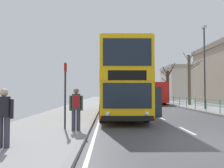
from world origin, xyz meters
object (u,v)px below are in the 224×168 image
at_px(double_decker_bus_main, 121,83).
at_px(bare_tree_far_00, 168,85).
at_px(pedestrian_with_backpack, 76,106).
at_px(background_bus_far_lane, 150,92).
at_px(bus_stop_sign_near, 65,88).
at_px(background_building_00, 184,83).
at_px(bare_tree_far_01, 189,78).
at_px(street_lamp_far_side, 204,61).
at_px(pedestrian_companion, 4,114).

height_order(double_decker_bus_main, bare_tree_far_00, bare_tree_far_00).
xyz_separation_m(double_decker_bus_main, pedestrian_with_backpack, (-2.20, -7.22, -1.23)).
height_order(background_bus_far_lane, bus_stop_sign_near, background_bus_far_lane).
relative_size(bus_stop_sign_near, bare_tree_far_00, 0.48).
bearing_deg(bus_stop_sign_near, background_building_00, 65.93).
relative_size(double_decker_bus_main, bare_tree_far_01, 1.77).
distance_m(background_bus_far_lane, background_building_00, 24.46).
relative_size(pedestrian_with_backpack, background_building_00, 0.16).
height_order(street_lamp_far_side, bare_tree_far_00, street_lamp_far_side).
distance_m(double_decker_bus_main, background_bus_far_lane, 17.73).
relative_size(pedestrian_companion, background_building_00, 0.15).
height_order(bare_tree_far_00, bare_tree_far_01, bare_tree_far_01).
bearing_deg(street_lamp_far_side, background_bus_far_lane, 102.56).
bearing_deg(street_lamp_far_side, bare_tree_far_01, 81.60).
xyz_separation_m(bus_stop_sign_near, bare_tree_far_01, (11.74, 17.96, 1.52)).
distance_m(double_decker_bus_main, street_lamp_far_side, 9.48).
bearing_deg(pedestrian_companion, pedestrian_with_backpack, 59.08).
distance_m(pedestrian_companion, street_lamp_far_side, 19.03).
distance_m(double_decker_bus_main, bare_tree_far_01, 14.47).
height_order(pedestrian_companion, bare_tree_far_01, bare_tree_far_01).
bearing_deg(bus_stop_sign_near, bare_tree_far_00, 65.99).
relative_size(pedestrian_companion, bare_tree_far_00, 0.28).
distance_m(background_bus_far_lane, street_lamp_far_side, 13.01).
bearing_deg(pedestrian_with_backpack, street_lamp_far_side, 49.09).
bearing_deg(background_building_00, bus_stop_sign_near, -114.07).
height_order(bare_tree_far_00, background_building_00, background_building_00).
relative_size(pedestrian_with_backpack, pedestrian_companion, 1.04).
bearing_deg(double_decker_bus_main, background_bus_far_lane, 72.76).
bearing_deg(bare_tree_far_00, double_decker_bus_main, -114.66).
distance_m(double_decker_bus_main, bus_stop_sign_near, 7.23).
xyz_separation_m(background_bus_far_lane, background_building_00, (12.01, 21.18, 2.29)).
bearing_deg(bare_tree_far_01, double_decker_bus_main, -128.56).
bearing_deg(double_decker_bus_main, pedestrian_with_backpack, -106.94).
distance_m(pedestrian_companion, background_building_00, 52.54).
bearing_deg(pedestrian_companion, background_bus_far_lane, 71.32).
distance_m(double_decker_bus_main, background_building_00, 41.86).
height_order(pedestrian_with_backpack, bare_tree_far_01, bare_tree_far_01).
bearing_deg(double_decker_bus_main, background_building_00, 65.62).
relative_size(bus_stop_sign_near, bare_tree_far_01, 0.43).
distance_m(background_bus_far_lane, bare_tree_far_01, 6.98).
distance_m(bus_stop_sign_near, bare_tree_far_00, 26.08).
relative_size(background_bus_far_lane, background_building_00, 0.91).
relative_size(street_lamp_far_side, background_building_00, 0.71).
bearing_deg(double_decker_bus_main, bare_tree_far_00, 65.34).
distance_m(double_decker_bus_main, pedestrian_with_backpack, 7.65).
bearing_deg(bare_tree_far_01, background_building_00, 72.87).
distance_m(street_lamp_far_side, bare_tree_far_01, 6.92).
bearing_deg(double_decker_bus_main, bare_tree_far_01, 51.44).
distance_m(bare_tree_far_00, background_building_00, 23.01).
bearing_deg(bare_tree_far_01, pedestrian_with_backpack, -121.17).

